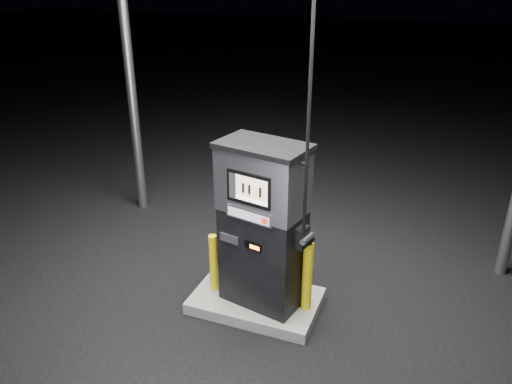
% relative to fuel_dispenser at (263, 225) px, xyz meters
% --- Properties ---
extents(ground, '(80.00, 80.00, 0.00)m').
position_rel_fuel_dispenser_xyz_m(ground, '(-0.10, 0.03, -1.22)').
color(ground, black).
rests_on(ground, ground).
extents(pump_island, '(1.60, 1.00, 0.15)m').
position_rel_fuel_dispenser_xyz_m(pump_island, '(-0.10, 0.03, -1.15)').
color(pump_island, slate).
rests_on(pump_island, ground).
extents(fuel_dispenser, '(1.20, 0.82, 4.32)m').
position_rel_fuel_dispenser_xyz_m(fuel_dispenser, '(0.00, 0.00, 0.00)').
color(fuel_dispenser, black).
rests_on(fuel_dispenser, pump_island).
extents(bollard_left, '(0.11, 0.11, 0.79)m').
position_rel_fuel_dispenser_xyz_m(bollard_left, '(-0.67, -0.01, -0.67)').
color(bollard_left, yellow).
rests_on(bollard_left, pump_island).
extents(bollard_right, '(0.14, 0.14, 0.92)m').
position_rel_fuel_dispenser_xyz_m(bollard_right, '(0.56, 0.03, -0.61)').
color(bollard_right, yellow).
rests_on(bollard_right, pump_island).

